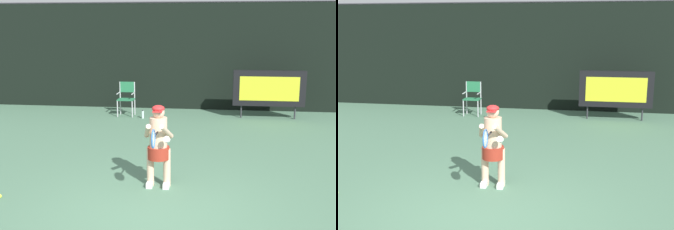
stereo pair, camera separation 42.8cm
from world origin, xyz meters
TOP-DOWN VIEW (x-y plane):
  - ground at (0.00, -0.19)m, footprint 18.00×22.00m
  - backdrop_screen at (0.00, 8.50)m, footprint 18.00×0.12m
  - scoreboard at (2.53, 7.24)m, footprint 2.20×0.21m
  - umpire_chair at (-1.96, 7.14)m, footprint 0.52×0.44m
  - water_bottle at (-1.36, 6.76)m, footprint 0.07×0.07m
  - tennis_player at (-0.05, 1.26)m, footprint 0.53×0.61m
  - tennis_racket at (-0.03, 0.64)m, footprint 0.03×0.60m
  - tennis_ball_loose at (-2.61, 0.40)m, footprint 0.07×0.07m

SIDE VIEW (x-z plane):
  - ground at x=0.00m, z-range -0.02..0.00m
  - tennis_ball_loose at x=-2.61m, z-range 0.00..0.07m
  - water_bottle at x=-1.36m, z-range -0.01..0.26m
  - umpire_chair at x=-1.96m, z-range 0.08..1.16m
  - tennis_player at x=-0.05m, z-range 0.07..1.55m
  - scoreboard at x=2.53m, z-range 0.20..1.70m
  - tennis_racket at x=-0.03m, z-range 0.90..1.21m
  - backdrop_screen at x=0.00m, z-range -0.02..3.64m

